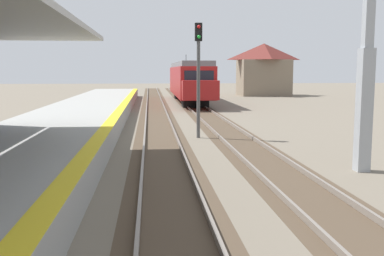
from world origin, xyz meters
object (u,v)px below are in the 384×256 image
approaching_train (189,80)px  distant_trackside_house (264,69)px  catenary_pylon_far_side (357,53)px  rail_signal_post (198,68)px

approaching_train → distant_trackside_house: (10.26, 11.42, 1.16)m
approaching_train → catenary_pylon_far_side: bearing=-85.7°
catenary_pylon_far_side → distant_trackside_house: size_ratio=1.14×
approaching_train → rail_signal_post: 23.43m
rail_signal_post → distant_trackside_house: size_ratio=0.79×
catenary_pylon_far_side → distant_trackside_house: (7.95, 42.13, -0.27)m
distant_trackside_house → rail_signal_post: bearing=-108.9°
rail_signal_post → distant_trackside_house: distant_trackside_house is taller
approaching_train → rail_signal_post: rail_signal_post is taller
approaching_train → catenary_pylon_far_side: catenary_pylon_far_side is taller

